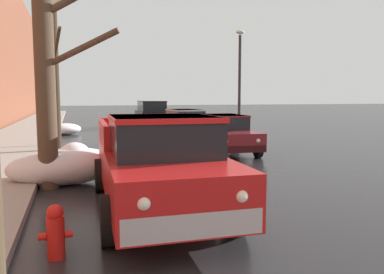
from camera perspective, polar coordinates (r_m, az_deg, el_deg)
left_sidewalk_slab at (r=17.31m, az=-25.59°, el=-1.17°), size 3.27×80.00×0.16m
snow_bank_near_corner_left at (r=9.48m, az=-19.58°, el=-4.51°), size 2.46×1.18×0.81m
snow_bank_mid_block_left at (r=11.57m, az=-17.50°, el=-2.91°), size 2.10×0.92×0.75m
snow_bank_near_corner_right at (r=30.53m, az=-2.49°, el=2.57°), size 2.31×1.38×0.66m
snow_bank_along_right_kerb at (r=22.09m, az=-18.66°, el=1.12°), size 1.70×1.40×0.63m
snow_bank_far_right_pile at (r=29.60m, az=-2.60°, el=2.48°), size 1.81×1.34×0.60m
bare_tree_second_along_sidewalk at (r=9.05m, az=-21.11°, el=12.05°), size 2.54×3.64×5.66m
bare_tree_mid_block at (r=14.60m, az=-20.22°, el=12.40°), size 2.40×3.14×7.34m
pickup_truck_red_approaching_near_lane at (r=6.89m, az=-5.41°, el=-3.87°), size 2.24×5.41×1.76m
sedan_maroon_parked_kerbside_close at (r=14.02m, az=4.70°, el=0.62°), size 2.16×4.22×1.42m
sedan_silver_parked_kerbside_mid at (r=19.99m, az=-0.94°, el=2.25°), size 2.05×4.47×1.42m
suv_black_parked_far_down_block at (r=26.24m, az=-6.12°, el=3.62°), size 2.23×4.85×1.82m
fire_hydrant at (r=5.27m, az=-19.86°, el=-13.23°), size 0.42×0.22×0.71m
street_lamp_post at (r=18.95m, az=7.19°, el=8.82°), size 0.44×0.24×5.32m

